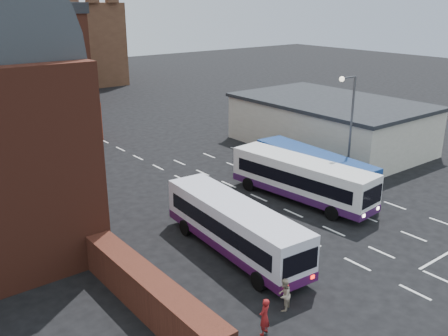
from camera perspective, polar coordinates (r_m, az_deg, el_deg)
ground at (r=26.68m, az=13.61°, el=-9.98°), size 180.00×180.00×0.00m
forecourt_wall at (r=21.65m, az=-8.40°, el=-14.17°), size 1.20×10.00×1.80m
cream_building at (r=45.18m, az=11.94°, el=5.04°), size 10.40×16.40×4.25m
castle_keep at (r=84.03m, az=-21.44°, el=13.08°), size 22.00×22.00×12.00m
bus_white_outbound at (r=25.79m, az=1.21°, el=-6.45°), size 3.08×10.11×2.72m
bus_white_inbound at (r=32.72m, az=8.85°, el=-1.01°), size 3.37×10.35×2.77m
bus_blue at (r=34.80m, az=10.19°, el=0.01°), size 2.85×9.81×2.65m
bus_red_double at (r=50.19m, az=-17.07°, el=5.86°), size 2.73×9.74×3.87m
street_lamp at (r=35.15m, az=14.10°, el=5.27°), size 1.59×0.35×7.81m
pedestrian_red at (r=20.45m, az=4.65°, el=-16.59°), size 0.66×0.53×1.58m
pedestrian_beige at (r=21.90m, az=6.88°, el=-14.19°), size 0.88×0.81×1.46m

